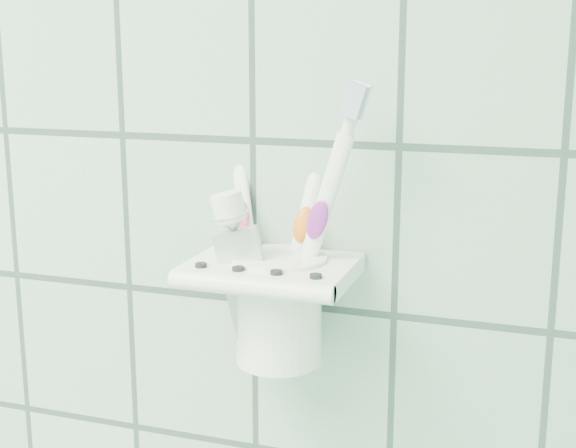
{
  "coord_description": "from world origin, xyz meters",
  "views": [
    {
      "loc": [
        0.86,
        0.58,
        1.47
      ],
      "look_at": [
        0.68,
        1.1,
        1.35
      ],
      "focal_mm": 50.0,
      "sensor_mm": 36.0,
      "label": 1
    }
  ],
  "objects_px": {
    "holder_bracket": "(273,271)",
    "toothpaste_tube": "(263,261)",
    "toothbrush_orange": "(281,211)",
    "toothbrush_pink": "(259,219)",
    "cup": "(279,304)",
    "toothbrush_blue": "(272,227)"
  },
  "relations": [
    {
      "from": "holder_bracket",
      "to": "cup",
      "type": "xyz_separation_m",
      "value": [
        0.0,
        0.0,
        -0.03
      ]
    },
    {
      "from": "holder_bracket",
      "to": "toothbrush_orange",
      "type": "relative_size",
      "value": 0.57
    },
    {
      "from": "holder_bracket",
      "to": "cup",
      "type": "distance_m",
      "value": 0.03
    },
    {
      "from": "toothbrush_blue",
      "to": "toothbrush_orange",
      "type": "bearing_deg",
      "value": 87.22
    },
    {
      "from": "toothbrush_blue",
      "to": "toothpaste_tube",
      "type": "relative_size",
      "value": 1.45
    },
    {
      "from": "toothbrush_blue",
      "to": "toothbrush_orange",
      "type": "distance_m",
      "value": 0.02
    },
    {
      "from": "toothbrush_pink",
      "to": "toothbrush_blue",
      "type": "distance_m",
      "value": 0.01
    },
    {
      "from": "cup",
      "to": "toothbrush_orange",
      "type": "distance_m",
      "value": 0.07
    },
    {
      "from": "holder_bracket",
      "to": "toothbrush_blue",
      "type": "height_order",
      "value": "toothbrush_blue"
    },
    {
      "from": "toothbrush_pink",
      "to": "toothpaste_tube",
      "type": "distance_m",
      "value": 0.03
    },
    {
      "from": "toothbrush_orange",
      "to": "holder_bracket",
      "type": "bearing_deg",
      "value": -89.11
    },
    {
      "from": "cup",
      "to": "toothbrush_blue",
      "type": "height_order",
      "value": "toothbrush_blue"
    },
    {
      "from": "holder_bracket",
      "to": "toothbrush_pink",
      "type": "height_order",
      "value": "toothbrush_pink"
    },
    {
      "from": "toothpaste_tube",
      "to": "toothbrush_orange",
      "type": "bearing_deg",
      "value": 62.17
    },
    {
      "from": "toothbrush_orange",
      "to": "toothpaste_tube",
      "type": "xyz_separation_m",
      "value": [
        -0.01,
        -0.02,
        -0.04
      ]
    },
    {
      "from": "cup",
      "to": "toothbrush_pink",
      "type": "bearing_deg",
      "value": -167.25
    },
    {
      "from": "toothbrush_pink",
      "to": "toothbrush_orange",
      "type": "xyz_separation_m",
      "value": [
        0.01,
        0.02,
        0.0
      ]
    },
    {
      "from": "cup",
      "to": "toothbrush_orange",
      "type": "bearing_deg",
      "value": 100.34
    },
    {
      "from": "toothbrush_pink",
      "to": "toothbrush_blue",
      "type": "relative_size",
      "value": 1.04
    },
    {
      "from": "toothbrush_pink",
      "to": "toothpaste_tube",
      "type": "height_order",
      "value": "toothbrush_pink"
    },
    {
      "from": "toothbrush_orange",
      "to": "toothbrush_pink",
      "type": "bearing_deg",
      "value": -125.98
    },
    {
      "from": "holder_bracket",
      "to": "toothpaste_tube",
      "type": "bearing_deg",
      "value": -127.39
    }
  ]
}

